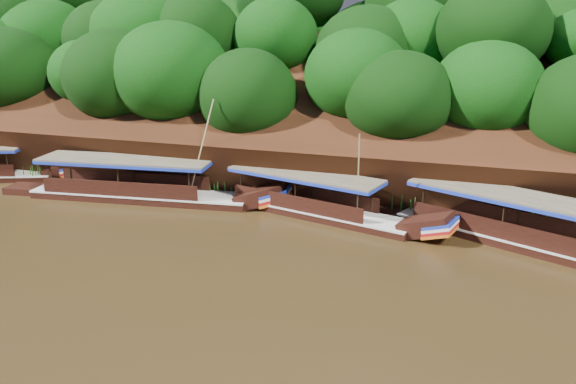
# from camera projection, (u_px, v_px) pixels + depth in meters

# --- Properties ---
(ground) EXTENTS (160.00, 160.00, 0.00)m
(ground) POSITION_uv_depth(u_px,v_px,m) (248.00, 266.00, 26.67)
(ground) COLOR black
(ground) RESTS_ON ground
(riverbank) EXTENTS (120.00, 30.06, 19.40)m
(riverbank) POSITION_uv_depth(u_px,v_px,m) (349.00, 136.00, 46.78)
(riverbank) COLOR black
(riverbank) RESTS_ON ground
(boat_0) EXTENTS (15.78, 8.61, 6.02)m
(boat_0) POSITION_uv_depth(u_px,v_px,m) (542.00, 240.00, 28.28)
(boat_0) COLOR black
(boat_0) RESTS_ON ground
(boat_1) EXTENTS (14.45, 5.62, 5.96)m
(boat_1) POSITION_uv_depth(u_px,v_px,m) (326.00, 209.00, 33.03)
(boat_1) COLOR black
(boat_1) RESTS_ON ground
(boat_2) EXTENTS (17.22, 4.22, 7.13)m
(boat_2) POSITION_uv_depth(u_px,v_px,m) (153.00, 191.00, 36.16)
(boat_2) COLOR black
(boat_2) RESTS_ON ground
(reeds) EXTENTS (49.64, 2.28, 2.12)m
(reeds) POSITION_uv_depth(u_px,v_px,m) (264.00, 189.00, 35.81)
(reeds) COLOR #296F1B
(reeds) RESTS_ON ground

